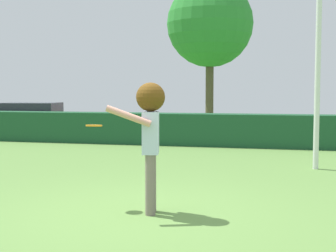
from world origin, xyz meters
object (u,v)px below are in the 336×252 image
Objects in this scene: lamppost at (319,1)px; parked_car_red at (30,117)px; person at (150,127)px; frisbee at (94,126)px; willow_tree at (210,24)px.

parked_car_red is (-10.42, 6.08, -2.93)m from lamppost.
person is at bearing -118.77° from lamppost.
willow_tree is at bearing 92.10° from frisbee.
frisbee is at bearing -55.94° from parked_car_red.
parked_car_red is 8.47m from willow_tree.
frisbee is 0.04× the size of willow_tree.
lamppost is at bearing 61.23° from person.
willow_tree is (-3.88, 9.81, 0.96)m from lamppost.
parked_car_red is at bearing 149.73° from lamppost.
willow_tree reaches higher than person.
person is 0.90m from frisbee.
parked_car_red reaches higher than frisbee.
parked_car_red is at bearing -150.31° from willow_tree.
person is 13.25m from parked_car_red.
lamppost is 10.60m from willow_tree.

